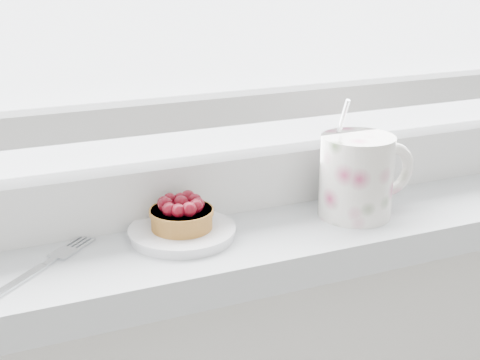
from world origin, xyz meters
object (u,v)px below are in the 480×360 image
saucer (182,233)px  floral_mug (359,174)px  raspberry_tart (182,214)px  fork (34,272)px

saucer → floral_mug: size_ratio=0.85×
saucer → raspberry_tart: raspberry_tart is taller
saucer → fork: bearing=-171.7°
raspberry_tart → floral_mug: size_ratio=0.50×
saucer → floral_mug: bearing=-5.3°
fork → raspberry_tart: bearing=8.2°
raspberry_tart → floral_mug: (0.22, -0.02, 0.02)m
raspberry_tart → floral_mug: 0.23m
raspberry_tart → fork: bearing=-171.8°
floral_mug → fork: floral_mug is taller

